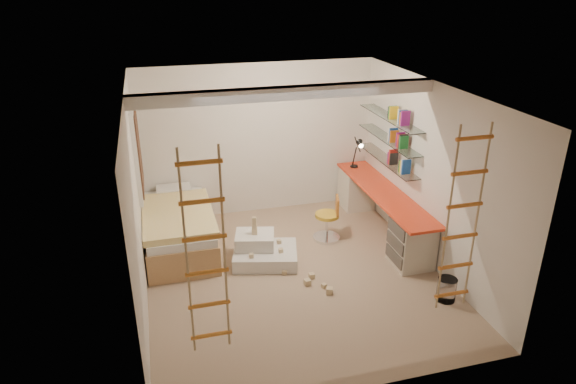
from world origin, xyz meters
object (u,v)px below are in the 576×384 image
object	(u,v)px
desk	(382,210)
bed	(179,228)
play_platform	(262,251)
swivel_chair	(328,224)

from	to	relation	value
desk	bed	size ratio (longest dim) A/B	1.40
bed	play_platform	size ratio (longest dim) A/B	1.88
bed	swivel_chair	distance (m)	2.32
desk	play_platform	size ratio (longest dim) A/B	2.64
bed	swivel_chair	bearing A→B (deg)	-8.62
swivel_chair	bed	bearing A→B (deg)	171.38
bed	play_platform	bearing A→B (deg)	-32.36
desk	play_platform	bearing A→B (deg)	-170.05
desk	swivel_chair	xyz separation A→B (m)	(-0.90, 0.02, -0.14)
bed	swivel_chair	xyz separation A→B (m)	(2.30, -0.35, -0.06)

